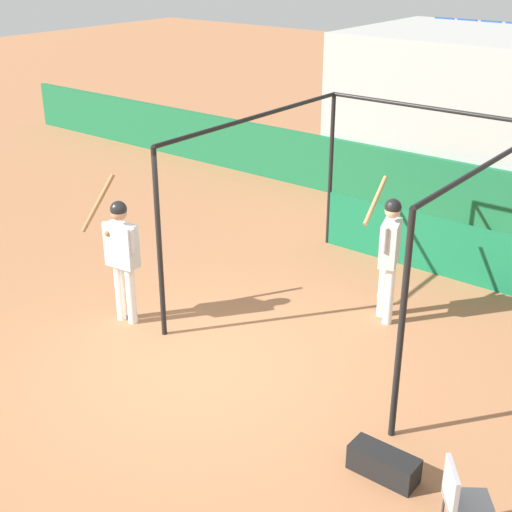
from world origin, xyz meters
TOP-DOWN VIEW (x-y plane):
  - ground_plane at (0.00, 0.00)m, footprint 60.00×60.00m
  - outfield_wall at (0.00, 6.69)m, footprint 24.00×0.12m
  - bleacher_section at (-0.00, 8.75)m, footprint 5.40×4.00m
  - batting_cage at (0.80, 3.49)m, footprint 3.51×4.11m
  - player_batter at (1.20, 2.54)m, footprint 0.60×0.78m
  - player_waiting at (-1.61, 0.28)m, footprint 0.74×0.53m
  - folding_chair at (3.69, -0.68)m, footprint 0.56×0.56m
  - equipment_bag at (2.76, -0.29)m, footprint 0.70×0.28m
  - baseball at (0.84, 3.06)m, footprint 0.07×0.07m

SIDE VIEW (x-z plane):
  - ground_plane at x=0.00m, z-range 0.00..0.00m
  - baseball at x=0.84m, z-range 0.00..0.07m
  - equipment_bag at x=2.76m, z-range 0.00..0.28m
  - folding_chair at x=3.69m, z-range 0.10..0.94m
  - outfield_wall at x=0.00m, z-range 0.00..1.15m
  - player_waiting at x=-1.61m, z-range 0.05..2.10m
  - player_batter at x=1.20m, z-range 0.13..2.04m
  - batting_cage at x=0.80m, z-range -0.12..2.51m
  - bleacher_section at x=0.00m, z-range -0.01..3.23m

